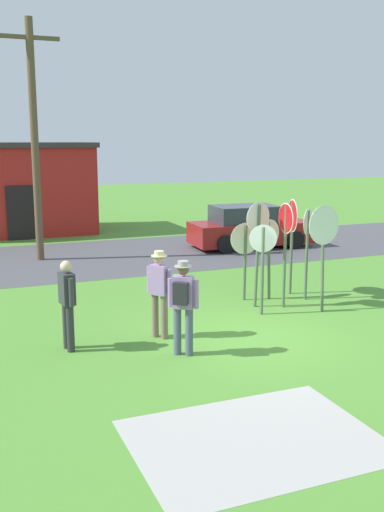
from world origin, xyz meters
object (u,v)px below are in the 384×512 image
Objects in this scene: stop_sign_low_front at (269,246)px; person_with_sunhat at (183,301)px; stop_sign_rear_right at (307,239)px; parked_car_on_street at (249,228)px; person_in_teal at (67,300)px; stop_sign_leaning_right at (292,229)px; stop_sign_rear_left at (323,238)px; stop_sign_tallest at (285,237)px; stop_sign_far_back at (263,255)px; stop_sign_leaning_left at (245,248)px; person_holding_notes at (159,289)px; stop_sign_nearest at (258,237)px; utility_pole at (34,137)px.

stop_sign_low_front reaches higher than person_with_sunhat.
person_with_sunhat is at bearing -149.53° from stop_sign_rear_right.
stop_sign_low_front is at bearing 153.28° from stop_sign_rear_right.
parked_car_on_street is 11.56m from person_in_teal.
stop_sign_low_front reaches higher than person_in_teal.
stop_sign_leaning_right reaches higher than stop_sign_low_front.
person_with_sunhat is at bearing -143.31° from stop_sign_leaning_right.
stop_sign_rear_left is 0.99× the size of stop_sign_tallest.
stop_sign_rear_left is 1.53m from stop_sign_low_front.
person_with_sunhat is (-4.08, -3.04, -0.64)m from stop_sign_leaning_right.
stop_sign_far_back is 1.45m from stop_sign_rear_left.
stop_sign_tallest is (-0.84, -0.39, 0.15)m from stop_sign_rear_right.
person_holding_notes is at bearing -146.44° from stop_sign_leaning_left.
stop_sign_rear_left reaches higher than stop_sign_leaning_left.
stop_sign_low_front is at bearing 40.40° from person_with_sunhat.
stop_sign_tallest is at bearing 31.83° from person_with_sunhat.
stop_sign_far_back is at bearing 34.07° from person_with_sunhat.
stop_sign_leaning_right is 1.38× the size of person_with_sunhat.
stop_sign_nearest is 1.01× the size of stop_sign_tallest.
stop_sign_tallest is (0.58, -0.24, -0.01)m from stop_sign_nearest.
stop_sign_leaning_left is at bearing 33.56° from person_holding_notes.
stop_sign_nearest is at bearing -173.99° from stop_sign_rear_right.
person_in_teal is at bearing -175.81° from stop_sign_rear_left.
stop_sign_rear_left reaches higher than stop_sign_far_back.
stop_sign_tallest is at bearing -92.93° from stop_sign_low_front.
stop_sign_leaning_left is (-1.20, 1.46, -0.39)m from stop_sign_rear_left.
person_with_sunhat is (-3.34, -2.84, -0.30)m from stop_sign_low_front.
person_in_teal is at bearing -169.11° from stop_sign_tallest.
parked_car_on_street is 7.93m from stop_sign_nearest.
person_in_teal is (-5.80, -0.43, -0.72)m from stop_sign_rear_left.
stop_sign_leaning_right is 1.26× the size of stop_sign_leaning_left.
stop_sign_rear_right is (5.30, -7.37, -2.42)m from utility_pole.
stop_sign_rear_left reaches higher than parked_car_on_street.
person_with_sunhat is 2.14m from person_in_teal.
stop_sign_low_front is 1.13× the size of person_with_sunhat.
stop_sign_rear_left is at bearing -101.85° from stop_sign_rear_right.
stop_sign_tallest reaches higher than stop_sign_rear_left.
stop_sign_tallest is (-0.64, 0.57, -0.03)m from stop_sign_rear_left.
stop_sign_rear_left is 1.27× the size of stop_sign_leaning_left.
utility_pole reaches higher than stop_sign_low_front.
utility_pole is at bearing 114.62° from stop_sign_far_back.
stop_sign_tallest is 1.40× the size of person_with_sunhat.
stop_sign_nearest is 1.44m from stop_sign_rear_right.
stop_sign_nearest is at bearing -92.29° from stop_sign_leaning_left.
stop_sign_leaning_left is at bearing 170.37° from stop_sign_low_front.
person_holding_notes is at bearing -127.08° from parked_car_on_street.
stop_sign_nearest is 3.11m from person_holding_notes.
stop_sign_nearest reaches higher than stop_sign_leaning_left.
stop_sign_rear_left is 1.43× the size of person_in_teal.
stop_sign_nearest reaches higher than person_in_teal.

